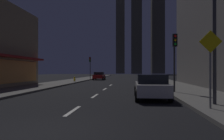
# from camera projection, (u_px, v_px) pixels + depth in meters

# --- Properties ---
(ground_plane) EXTENTS (78.00, 136.00, 0.10)m
(ground_plane) POSITION_uv_depth(u_px,v_px,m) (118.00, 80.00, 37.31)
(ground_plane) COLOR black
(sidewalk_right) EXTENTS (4.00, 76.00, 0.15)m
(sidewalk_right) POSITION_uv_depth(u_px,v_px,m) (158.00, 80.00, 36.65)
(sidewalk_right) COLOR #605E59
(sidewalk_right) RESTS_ON ground
(sidewalk_left) EXTENTS (4.00, 76.00, 0.15)m
(sidewalk_left) POSITION_uv_depth(u_px,v_px,m) (80.00, 80.00, 37.97)
(sidewalk_left) COLOR #605E59
(sidewalk_left) RESTS_ON ground
(lane_marking_center) EXTENTS (0.16, 23.00, 0.01)m
(lane_marking_center) POSITION_uv_depth(u_px,v_px,m) (95.00, 96.00, 13.82)
(lane_marking_center) COLOR silver
(lane_marking_center) RESTS_ON ground
(skyscraper_distant_tall) EXTENTS (5.17, 5.38, 67.52)m
(skyscraper_distant_tall) POSITION_uv_depth(u_px,v_px,m) (120.00, 19.00, 128.97)
(skyscraper_distant_tall) COLOR #5D5846
(skyscraper_distant_tall) RESTS_ON ground
(skyscraper_distant_mid) EXTENTS (5.97, 8.82, 41.79)m
(skyscraper_distant_mid) POSITION_uv_depth(u_px,v_px,m) (136.00, 38.00, 120.15)
(skyscraper_distant_mid) COLOR #4B4738
(skyscraper_distant_mid) RESTS_ON ground
(skyscraper_distant_short) EXTENTS (7.43, 8.89, 66.17)m
(skyscraper_distant_short) POSITION_uv_depth(u_px,v_px,m) (158.00, 19.00, 125.87)
(skyscraper_distant_short) COLOR #4A4637
(skyscraper_distant_short) RESTS_ON ground
(car_parked_near) EXTENTS (1.98, 4.24, 1.45)m
(car_parked_near) POSITION_uv_depth(u_px,v_px,m) (151.00, 86.00, 12.44)
(car_parked_near) COLOR silver
(car_parked_near) RESTS_ON ground
(car_parked_far) EXTENTS (1.98, 4.24, 1.45)m
(car_parked_far) POSITION_uv_depth(u_px,v_px,m) (99.00, 76.00, 38.76)
(car_parked_far) COLOR #B21919
(car_parked_far) RESTS_ON ground
(fire_hydrant_far_left) EXTENTS (0.42, 0.30, 0.65)m
(fire_hydrant_far_left) POSITION_uv_depth(u_px,v_px,m) (75.00, 79.00, 30.48)
(fire_hydrant_far_left) COLOR gold
(fire_hydrant_far_left) RESTS_ON sidewalk_left
(traffic_light_near_right) EXTENTS (0.32, 0.48, 4.20)m
(traffic_light_near_right) POSITION_uv_depth(u_px,v_px,m) (175.00, 50.00, 14.89)
(traffic_light_near_right) COLOR #2D2D2D
(traffic_light_near_right) RESTS_ON sidewalk_right
(traffic_light_far_left) EXTENTS (0.32, 0.48, 4.20)m
(traffic_light_far_left) POSITION_uv_depth(u_px,v_px,m) (90.00, 63.00, 39.84)
(traffic_light_far_left) COLOR #2D2D2D
(traffic_light_far_left) RESTS_ON sidewalk_left
(pedestrian_crossing_sign) EXTENTS (0.91, 0.08, 3.15)m
(pedestrian_crossing_sign) POSITION_uv_depth(u_px,v_px,m) (210.00, 62.00, 8.40)
(pedestrian_crossing_sign) COLOR slate
(pedestrian_crossing_sign) RESTS_ON sidewalk_right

